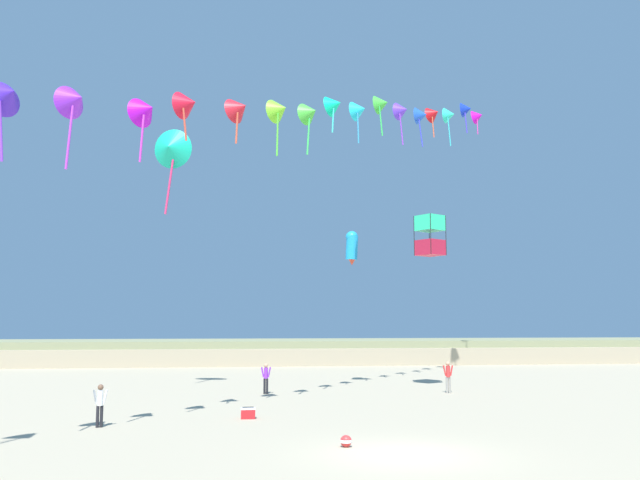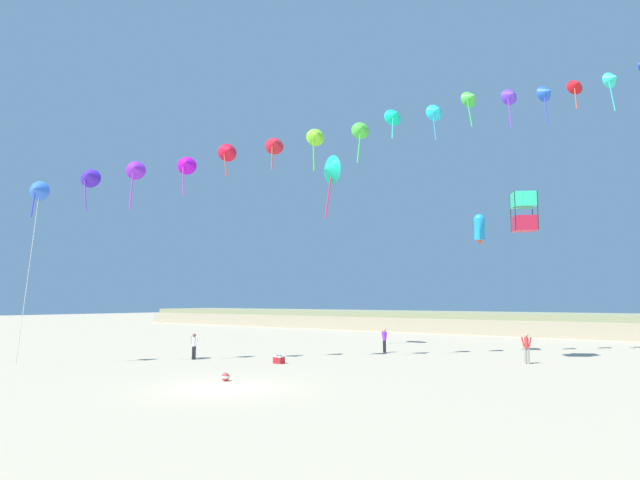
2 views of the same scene
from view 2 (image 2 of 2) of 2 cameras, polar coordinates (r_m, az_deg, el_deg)
ground_plane at (r=24.05m, az=-9.56°, el=-14.41°), size 240.00×240.00×0.00m
dune_ridge at (r=64.53m, az=22.67°, el=-7.75°), size 120.00×13.00×2.14m
person_near_left at (r=34.32m, az=19.96°, el=-9.94°), size 0.59×0.23×1.70m
person_near_right at (r=35.45m, az=-12.48°, el=-10.16°), size 0.53×0.25×1.54m
person_mid_center at (r=39.30m, az=6.46°, el=-9.78°), size 0.56×0.25×1.61m
kite_banner_string at (r=36.29m, az=7.72°, el=11.94°), size 28.96×32.26×20.29m
large_kite_low_lead at (r=40.38m, az=15.66°, el=1.14°), size 1.08×1.08×2.12m
large_kite_mid_trail at (r=44.18m, az=0.85°, el=7.04°), size 2.39×1.50×4.95m
large_kite_high_solo at (r=36.22m, az=19.72°, el=2.67°), size 1.80×1.80×2.32m
beach_cooler at (r=32.67m, az=-4.13°, el=-11.85°), size 0.58×0.41×0.46m
beach_ball at (r=26.04m, az=-9.43°, el=-13.36°), size 0.36×0.36×0.36m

